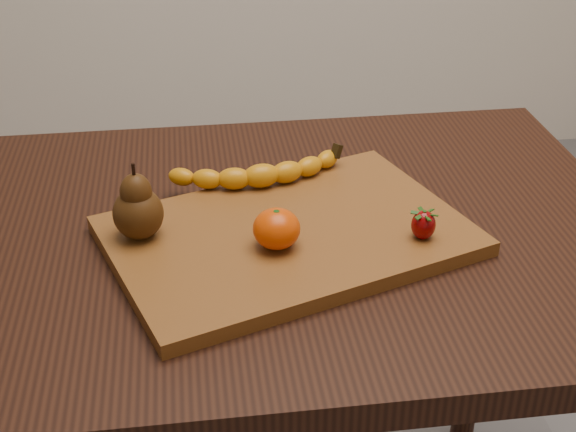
{
  "coord_description": "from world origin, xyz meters",
  "views": [
    {
      "loc": [
        -0.1,
        -0.92,
        1.32
      ],
      "look_at": [
        0.02,
        -0.04,
        0.8
      ],
      "focal_mm": 50.0,
      "sensor_mm": 36.0,
      "label": 1
    }
  ],
  "objects": [
    {
      "name": "strawberry",
      "position": [
        0.18,
        -0.08,
        0.8
      ],
      "size": [
        0.04,
        0.04,
        0.04
      ],
      "primitive_type": null,
      "rotation": [
        0.0,
        0.0,
        -0.42
      ],
      "color": "#7D0305",
      "rests_on": "cutting_board"
    },
    {
      "name": "mandarin",
      "position": [
        -0.0,
        -0.08,
        0.81
      ],
      "size": [
        0.08,
        0.08,
        0.05
      ],
      "primitive_type": "ellipsoid",
      "rotation": [
        0.0,
        0.0,
        0.38
      ],
      "color": "#D44002",
      "rests_on": "cutting_board"
    },
    {
      "name": "banana",
      "position": [
        -0.0,
        0.08,
        0.8
      ],
      "size": [
        0.22,
        0.08,
        0.03
      ],
      "primitive_type": null,
      "rotation": [
        0.0,
        0.0,
        0.13
      ],
      "color": "orange",
      "rests_on": "cutting_board"
    },
    {
      "name": "table",
      "position": [
        0.0,
        0.0,
        0.66
      ],
      "size": [
        1.0,
        0.7,
        0.76
      ],
      "color": "black",
      "rests_on": "ground"
    },
    {
      "name": "pear",
      "position": [
        -0.17,
        -0.03,
        0.83
      ],
      "size": [
        0.08,
        0.08,
        0.1
      ],
      "primitive_type": null,
      "rotation": [
        0.0,
        0.0,
        -0.42
      ],
      "color": "#3F230A",
      "rests_on": "cutting_board"
    },
    {
      "name": "cutting_board",
      "position": [
        0.02,
        -0.04,
        0.77
      ],
      "size": [
        0.52,
        0.43,
        0.02
      ],
      "primitive_type": "cube",
      "rotation": [
        0.0,
        0.0,
        0.33
      ],
      "color": "brown",
      "rests_on": "table"
    }
  ]
}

